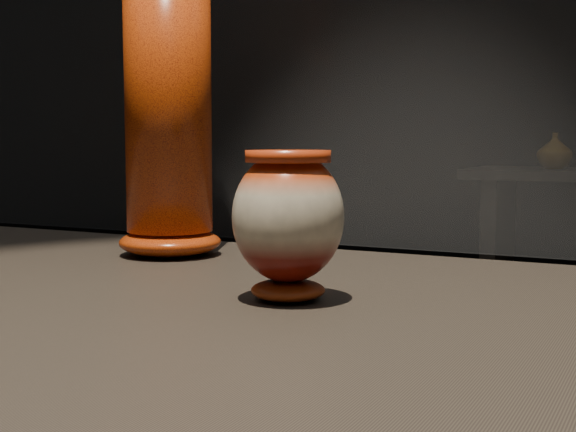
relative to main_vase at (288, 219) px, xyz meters
name	(u,v)px	position (x,y,z in m)	size (l,w,h in m)	color
main_vase	(288,219)	(0.00, 0.00, 0.00)	(0.12, 0.12, 0.15)	#641008
tall_vase	(168,98)	(-0.29, 0.20, 0.13)	(0.16, 0.16, 0.45)	#CD460D
back_vase_left	(555,151)	(-0.26, 3.56, 0.01)	(0.18, 0.18, 0.18)	#8A5F14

